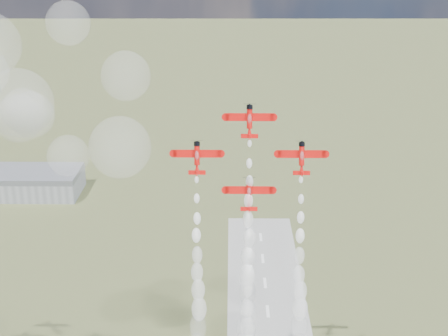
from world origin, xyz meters
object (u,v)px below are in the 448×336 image
Objects in this scene: hangar at (33,182)px; plane_left at (197,157)px; plane_right at (302,157)px; plane_lead at (250,120)px; plane_slot at (249,194)px.

hangar is 4.41× the size of plane_left.
plane_lead is at bearing 169.52° from plane_right.
plane_right reaches higher than hangar.
plane_lead is 1.00× the size of plane_left.
hangar is 4.41× the size of plane_right.
plane_lead reaches higher than plane_left.
plane_right is at bearing -54.00° from hangar.
plane_left is 24.86m from plane_right.
plane_lead is 1.00× the size of plane_right.
plane_right is at bearing 0.00° from plane_left.
hangar is 4.41× the size of plane_lead.
plane_left reaches higher than hangar.
plane_left is (97.91, -168.99, 76.10)m from hangar.
plane_left is 15.17m from plane_slot.
plane_slot is (0.00, -4.60, -16.78)m from plane_lead.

